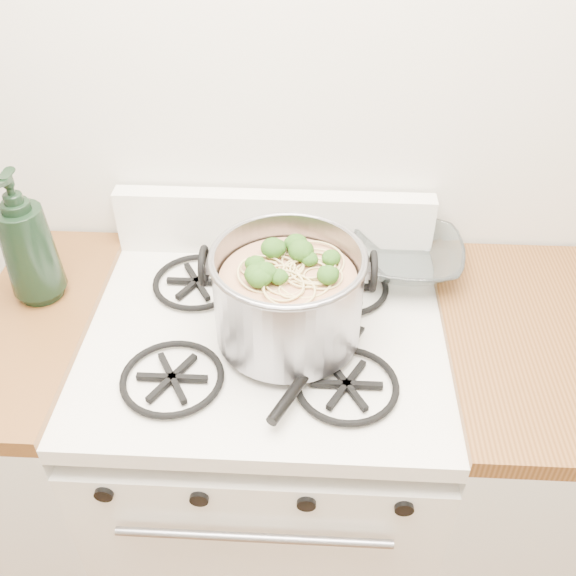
% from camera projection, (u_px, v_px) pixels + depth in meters
% --- Properties ---
extents(gas_range, '(0.76, 0.66, 0.92)m').
position_uv_depth(gas_range, '(269.00, 464.00, 1.66)').
color(gas_range, white).
rests_on(gas_range, ground).
extents(counter_left, '(0.25, 0.65, 0.92)m').
position_uv_depth(counter_left, '(76.00, 448.00, 1.67)').
color(counter_left, silver).
rests_on(counter_left, ground).
extents(stock_pot, '(0.34, 0.31, 0.21)m').
position_uv_depth(stock_pot, '(288.00, 297.00, 1.27)').
color(stock_pot, gray).
rests_on(stock_pot, gas_range).
extents(spatula, '(0.40, 0.41, 0.02)m').
position_uv_depth(spatula, '(334.00, 335.00, 1.31)').
color(spatula, black).
rests_on(spatula, gas_range).
extents(glass_bowl, '(0.11, 0.11, 0.03)m').
position_uv_depth(glass_bowl, '(406.00, 262.00, 1.50)').
color(glass_bowl, white).
rests_on(glass_bowl, gas_range).
extents(bottle, '(0.13, 0.13, 0.31)m').
position_uv_depth(bottle, '(25.00, 238.00, 1.34)').
color(bottle, black).
rests_on(bottle, counter_left).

